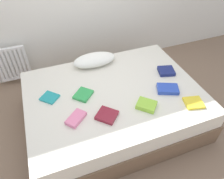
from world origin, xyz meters
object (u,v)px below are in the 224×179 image
radiator (13,64)px  textbook_yellow (194,103)px  textbook_lime (146,105)px  bed (113,106)px  textbook_green (83,95)px  textbook_blue (168,89)px  textbook_pink (76,118)px  textbook_teal (50,97)px  textbook_maroon (107,115)px  textbook_navy (166,71)px  pillow (94,60)px

radiator → textbook_yellow: radiator is taller
textbook_lime → bed: bearing=168.0°
radiator → textbook_green: radiator is taller
bed → textbook_blue: size_ratio=8.49×
textbook_blue → textbook_pink: 1.08m
textbook_green → textbook_teal: size_ratio=1.11×
textbook_maroon → radiator: bearing=165.4°
textbook_pink → textbook_teal: bearing=75.6°
bed → textbook_yellow: (0.73, -0.49, 0.27)m
textbook_green → textbook_teal: bearing=120.5°
textbook_teal → textbook_navy: bearing=43.2°
bed → textbook_pink: size_ratio=9.54×
textbook_yellow → textbook_navy: 0.58m
pillow → textbook_blue: 1.00m
radiator → textbook_lime: bearing=-49.2°
textbook_blue → textbook_navy: size_ratio=1.25×
bed → textbook_lime: (0.24, -0.35, 0.28)m
textbook_lime → textbook_yellow: textbook_lime is taller
pillow → textbook_teal: bearing=-146.6°
textbook_teal → textbook_green: bearing=31.1°
textbook_green → textbook_navy: (1.08, 0.04, 0.01)m
pillow → textbook_pink: pillow is taller
textbook_pink → textbook_lime: bearing=-48.2°
textbook_yellow → textbook_teal: 1.56m
bed → textbook_pink: (-0.50, -0.26, 0.27)m
radiator → textbook_blue: (1.68, -1.41, 0.17)m
textbook_lime → textbook_yellow: 0.51m
radiator → textbook_pink: bearing=-67.5°
textbook_blue → textbook_yellow: textbook_blue is taller
textbook_yellow → textbook_navy: bearing=101.8°
bed → textbook_lime: size_ratio=10.22×
textbook_pink → textbook_yellow: bearing=-51.8°
textbook_maroon → textbook_navy: bearing=68.7°
radiator → textbook_maroon: radiator is taller
textbook_maroon → textbook_blue: bearing=53.5°
radiator → textbook_maroon: 1.78m
textbook_pink → textbook_teal: size_ratio=1.20×
bed → radiator: radiator is taller
radiator → textbook_navy: radiator is taller
textbook_green → textbook_pink: size_ratio=0.92×
textbook_yellow → textbook_maroon: bearing=-176.6°
pillow → textbook_maroon: pillow is taller
radiator → textbook_blue: 2.20m
pillow → textbook_green: pillow is taller
textbook_teal → textbook_navy: (1.44, -0.05, 0.01)m
bed → textbook_blue: 0.67m
radiator → textbook_lime: size_ratio=2.72×
radiator → textbook_navy: (1.84, -1.11, 0.17)m
textbook_blue → pillow: bearing=152.5°
textbook_yellow → textbook_green: bearing=166.6°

